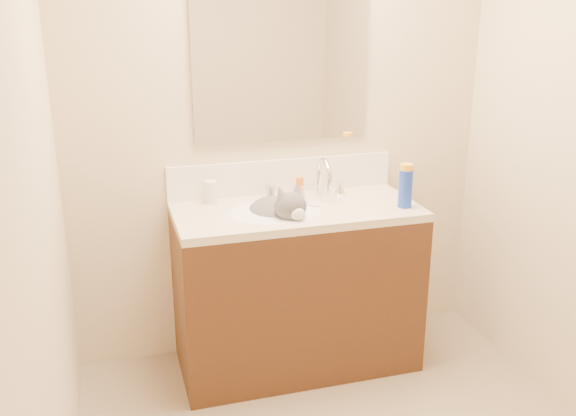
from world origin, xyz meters
TOP-DOWN VIEW (x-y plane):
  - room_shell at (0.00, 0.00)m, footprint 2.24×2.54m
  - vanity_cabinet at (0.00, 0.97)m, footprint 1.20×0.55m
  - counter_slab at (0.00, 0.97)m, footprint 1.20×0.55m
  - basin at (-0.12, 0.94)m, footprint 0.45×0.36m
  - faucet at (0.18, 1.11)m, footprint 0.28×0.20m
  - cat at (-0.10, 0.97)m, footprint 0.38×0.43m
  - backsplash at (0.00, 1.24)m, footprint 1.20×0.02m
  - mirror at (0.00, 1.24)m, footprint 0.90×0.02m
  - pill_bottle at (-0.39, 1.17)m, footprint 0.07×0.07m
  - pill_label at (-0.39, 1.17)m, footprint 0.07×0.07m
  - silver_jar at (-0.08, 1.17)m, footprint 0.06×0.06m
  - amber_bottle at (0.07, 1.17)m, footprint 0.05×0.05m
  - toothbrush at (0.05, 1.01)m, footprint 0.10×0.14m
  - toothbrush_head at (0.05, 1.01)m, footprint 0.03×0.03m
  - spray_can at (0.51, 0.84)m, footprint 0.07×0.07m
  - spray_cap at (0.51, 0.84)m, footprint 0.06×0.06m

SIDE VIEW (x-z plane):
  - vanity_cabinet at x=0.00m, z-range 0.00..0.82m
  - basin at x=-0.12m, z-range 0.72..0.86m
  - cat at x=-0.10m, z-range 0.67..0.99m
  - counter_slab at x=0.00m, z-range 0.82..0.86m
  - toothbrush at x=0.05m, z-range 0.86..0.87m
  - toothbrush_head at x=0.05m, z-range 0.86..0.88m
  - silver_jar at x=-0.08m, z-range 0.86..0.92m
  - pill_label at x=-0.39m, z-range 0.89..0.93m
  - amber_bottle at x=0.07m, z-range 0.86..0.96m
  - pill_bottle at x=-0.39m, z-range 0.86..0.97m
  - faucet at x=0.18m, z-range 0.84..1.05m
  - backsplash at x=0.00m, z-range 0.86..1.04m
  - spray_can at x=0.51m, z-range 0.86..1.05m
  - spray_cap at x=0.51m, z-range 1.04..1.08m
  - room_shell at x=0.00m, z-range 0.23..2.75m
  - mirror at x=0.00m, z-range 1.14..1.94m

